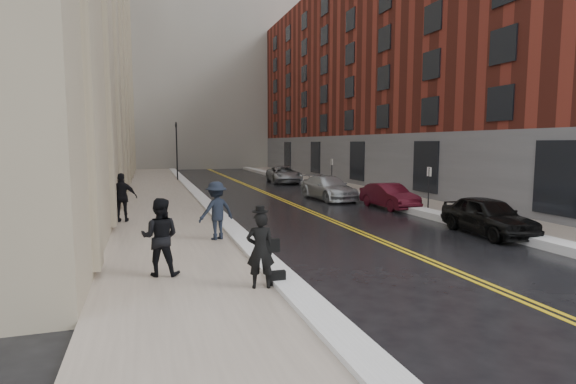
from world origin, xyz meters
TOP-DOWN VIEW (x-y plane):
  - ground at (0.00, 0.00)m, footprint 160.00×160.00m
  - sidewalk_left at (-4.50, 16.00)m, footprint 4.00×64.00m
  - sidewalk_right at (9.00, 16.00)m, footprint 3.00×64.00m
  - lane_stripe_a at (2.38, 16.00)m, footprint 0.12×64.00m
  - lane_stripe_b at (2.62, 16.00)m, footprint 0.12×64.00m
  - snow_ridge_left at (-2.20, 16.00)m, footprint 0.70×60.80m
  - snow_ridge_right at (7.15, 16.00)m, footprint 0.85×60.80m
  - building_right at (17.50, 23.00)m, footprint 14.00×50.00m
  - tower_far_right at (14.00, 66.00)m, footprint 22.00×18.00m
  - traffic_signal at (-2.60, 30.00)m, footprint 0.18×0.15m
  - parking_sign_near at (7.90, 8.00)m, footprint 0.06×0.35m
  - parking_sign_far at (7.90, 20.00)m, footprint 0.06×0.35m
  - car_black at (6.80, 2.73)m, footprint 2.01×4.29m
  - car_maroon at (6.80, 9.83)m, footprint 1.54×3.97m
  - car_silver_near at (5.20, 14.18)m, footprint 2.38×5.02m
  - car_silver_far at (6.02, 25.97)m, footprint 2.79×5.34m
  - pedestrian_main at (-2.84, -1.14)m, footprint 0.70×0.53m
  - pedestrian_a at (-4.95, 0.53)m, footprint 1.08×0.93m
  - pedestrian_b at (-3.01, 4.28)m, footprint 1.44×1.14m
  - pedestrian_c at (-6.20, 8.85)m, footprint 1.23×0.62m

SIDE VIEW (x-z plane):
  - ground at x=0.00m, z-range 0.00..0.00m
  - lane_stripe_a at x=2.38m, z-range 0.00..0.01m
  - lane_stripe_b at x=2.62m, z-range 0.00..0.01m
  - sidewalk_left at x=-4.50m, z-range 0.00..0.15m
  - sidewalk_right at x=9.00m, z-range 0.00..0.15m
  - snow_ridge_left at x=-2.20m, z-range 0.00..0.26m
  - snow_ridge_right at x=7.15m, z-range 0.00..0.30m
  - car_maroon at x=6.80m, z-range 0.00..1.29m
  - car_silver_near at x=5.20m, z-range 0.00..1.41m
  - car_black at x=6.80m, z-range 0.00..1.42m
  - car_silver_far at x=6.02m, z-range 0.00..1.44m
  - pedestrian_main at x=-2.84m, z-range 0.15..1.88m
  - pedestrian_a at x=-4.95m, z-range 0.15..2.07m
  - pedestrian_b at x=-3.01m, z-range 0.15..2.11m
  - pedestrian_c at x=-6.20m, z-range 0.15..2.16m
  - parking_sign_near at x=7.90m, z-range 0.24..2.47m
  - parking_sign_far at x=7.90m, z-range 0.24..2.47m
  - traffic_signal at x=-2.60m, z-range 0.48..5.68m
  - building_right at x=17.50m, z-range 0.00..18.00m
  - tower_far_right at x=14.00m, z-range 0.00..44.00m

